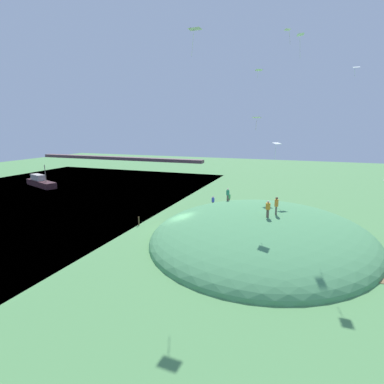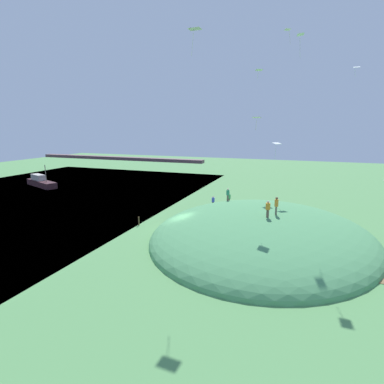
% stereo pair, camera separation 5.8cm
% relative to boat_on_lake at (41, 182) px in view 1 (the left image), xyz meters
% --- Properties ---
extents(ground_plane, '(160.00, 160.00, 0.00)m').
position_rel_boat_on_lake_xyz_m(ground_plane, '(34.73, -14.53, -0.78)').
color(ground_plane, '#528C4E').
extents(grass_hill, '(22.31, 25.85, 4.97)m').
position_rel_boat_on_lake_xyz_m(grass_hill, '(43.47, -13.18, -0.78)').
color(grass_hill, '#4C8F58').
rests_on(grass_hill, ground_plane).
extents(bridge_deck_far, '(41.68, 1.80, 0.70)m').
position_rel_boat_on_lake_xyz_m(bridge_deck_far, '(6.45, 16.48, 3.25)').
color(bridge_deck_far, '#654950').
extents(boat_on_lake, '(9.02, 5.05, 4.29)m').
position_rel_boat_on_lake_xyz_m(boat_on_lake, '(0.00, 0.00, 0.00)').
color(boat_on_lake, '#3A1E23').
rests_on(boat_on_lake, lake_water).
extents(person_with_child, '(0.48, 0.48, 1.83)m').
position_rel_boat_on_lake_xyz_m(person_with_child, '(44.84, -13.18, 2.86)').
color(person_with_child, '#5E5449').
rests_on(person_with_child, grass_hill).
extents(person_watching_kites, '(0.57, 0.57, 1.62)m').
position_rel_boat_on_lake_xyz_m(person_watching_kites, '(35.47, -3.65, 0.23)').
color(person_watching_kites, black).
rests_on(person_watching_kites, ground_plane).
extents(person_on_hilltop, '(0.55, 0.55, 1.63)m').
position_rel_boat_on_lake_xyz_m(person_on_hilltop, '(37.09, -0.87, 0.23)').
color(person_on_hilltop, brown).
rests_on(person_on_hilltop, ground_plane).
extents(person_near_shore, '(0.63, 0.63, 1.67)m').
position_rel_boat_on_lake_xyz_m(person_near_shore, '(44.15, -14.40, 2.73)').
color(person_near_shore, brown).
rests_on(person_near_shore, grass_hill).
extents(person_walking_path, '(0.50, 0.50, 1.67)m').
position_rel_boat_on_lake_xyz_m(person_walking_path, '(38.19, -6.24, 2.00)').
color(person_walking_path, brown).
rests_on(person_walking_path, grass_hill).
extents(kite_0, '(0.95, 0.77, 1.29)m').
position_rel_boat_on_lake_xyz_m(kite_0, '(42.54, -13.46, 11.17)').
color(kite_0, silver).
extents(kite_1, '(1.16, 1.18, 1.93)m').
position_rel_boat_on_lake_xyz_m(kite_1, '(43.93, -6.36, 8.36)').
color(kite_1, white).
extents(kite_2, '(1.18, 1.04, 1.34)m').
position_rel_boat_on_lake_xyz_m(kite_2, '(40.20, 2.18, 18.15)').
color(kite_2, white).
extents(kite_3, '(0.81, 0.56, 1.27)m').
position_rel_boat_on_lake_xyz_m(kite_3, '(52.46, 1.76, 17.66)').
color(kite_3, white).
extents(kite_4, '(0.78, 0.68, 1.57)m').
position_rel_boat_on_lake_xyz_m(kite_4, '(44.55, -7.86, 20.14)').
color(kite_4, white).
extents(kite_5, '(1.11, 0.81, 2.10)m').
position_rel_boat_on_lake_xyz_m(kite_5, '(37.69, -17.54, 18.28)').
color(kite_5, white).
extents(kite_7, '(0.72, 0.97, 2.20)m').
position_rel_boat_on_lake_xyz_m(kite_7, '(45.93, -10.79, 18.76)').
color(kite_7, silver).
extents(mooring_post, '(0.14, 0.14, 1.00)m').
position_rel_boat_on_lake_xyz_m(mooring_post, '(29.73, -14.36, -0.28)').
color(mooring_post, brown).
rests_on(mooring_post, ground_plane).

